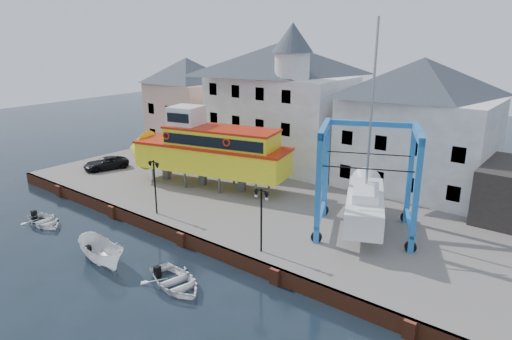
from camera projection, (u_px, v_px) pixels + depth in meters
The scene contains 14 objects.
ground at pixel (182, 246), 31.57m from camera, with size 140.00×140.00×0.00m, color #18252D.
hardstanding at pixel (275, 196), 39.68m from camera, with size 44.00×22.00×1.00m, color slate.
quay_wall at pixel (183, 239), 31.51m from camera, with size 44.00×0.47×1.00m.
building_pink at pixel (188, 102), 53.95m from camera, with size 8.00×7.00×10.30m.
building_white_main at pixel (280, 102), 46.11m from camera, with size 14.00×8.30×14.00m.
building_white_right at pixel (418, 125), 38.55m from camera, with size 12.00×8.00×11.20m.
lamp_post_left at pixel (154, 173), 33.63m from camera, with size 1.12×0.32×4.20m.
lamp_post_right at pixel (261, 204), 27.69m from camera, with size 1.12×0.32×4.20m.
tour_boat at pixel (202, 149), 40.10m from camera, with size 16.47×7.46×6.98m.
travel_lift at pixel (365, 195), 31.53m from camera, with size 8.11×9.50×14.13m.
van at pixel (106, 163), 45.49m from camera, with size 1.99×4.32×1.20m, color black.
motorboat_a at pixel (103, 264), 29.14m from camera, with size 1.76×4.69×1.81m, color white.
motorboat_b at pixel (176, 286), 26.54m from camera, with size 3.13×4.39×0.91m, color white.
motorboat_d at pixel (45, 224), 35.03m from camera, with size 2.69×3.77×0.78m, color white.
Camera 1 is at (21.80, -19.30, 14.26)m, focal length 32.00 mm.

